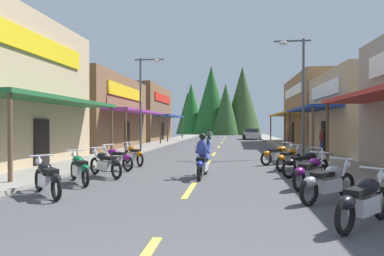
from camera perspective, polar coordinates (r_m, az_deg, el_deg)
name	(u,v)px	position (r m, az deg, el deg)	size (l,w,h in m)	color
ground	(217,150)	(25.69, 4.36, -3.71)	(9.41, 76.93, 0.10)	#4C4C4F
sidewalk_left	(142,148)	(26.63, -8.45, -3.33)	(2.40, 76.93, 0.12)	gray
sidewalk_right	(297,149)	(26.08, 17.45, -3.43)	(2.40, 76.93, 0.12)	gray
centerline_dashes	(219,146)	(28.67, 4.65, -3.16)	(0.16, 52.08, 0.01)	#E0C64C
storefront_left_middle	(73,113)	(28.37, -19.70, 2.46)	(10.79, 11.59, 5.64)	brown
storefront_left_far	(132,114)	(40.45, -10.19, 2.40)	(9.25, 11.45, 6.35)	brown
storefront_right_middle	(382,113)	(24.47, 29.73, 2.29)	(8.94, 9.00, 5.26)	tan
storefront_right_far	(333,110)	(35.53, 22.98, 2.82)	(9.53, 12.39, 6.59)	olive
streetlamp_left	(145,91)	(23.18, -8.09, 6.22)	(2.02, 0.30, 6.42)	#474C51
streetlamp_right	(298,81)	(19.77, 17.68, 7.58)	(2.02, 0.30, 6.67)	#474C51
motorcycle_parked_right_0	(364,200)	(6.91, 27.28, -10.91)	(1.53, 1.64, 1.04)	black
motorcycle_parked_right_1	(328,182)	(8.75, 22.21, -8.47)	(1.68, 1.48, 1.04)	black
motorcycle_parked_right_2	(311,171)	(10.47, 19.65, -6.98)	(1.41, 1.74, 1.04)	black
motorcycle_parked_right_3	(305,163)	(12.61, 18.75, -5.70)	(1.87, 1.21, 1.04)	black
motorcycle_parked_right_4	(289,158)	(14.30, 16.26, -4.96)	(1.34, 1.79, 1.04)	black
motorcycle_parked_right_5	(278,154)	(16.04, 14.50, -4.36)	(1.80, 1.32, 1.04)	black
motorcycle_parked_left_0	(47,177)	(9.53, -23.46, -7.74)	(1.62, 1.55, 1.04)	black
motorcycle_parked_left_1	(80,168)	(11.18, -18.65, -6.50)	(1.43, 1.72, 1.04)	black
motorcycle_parked_left_2	(106,163)	(12.34, -14.54, -5.83)	(1.74, 1.41, 1.04)	black
motorcycle_parked_left_3	(116,158)	(14.15, -12.80, -5.01)	(1.86, 1.23, 1.04)	black
motorcycle_parked_left_4	(134,154)	(15.67, -9.95, -4.47)	(1.45, 1.70, 1.04)	black
rider_cruising_lead	(203,159)	(11.73, 1.83, -5.33)	(0.60, 2.14, 1.57)	black
rider_cruising_trailing	(209,138)	(29.56, 2.92, -1.79)	(0.61, 2.14, 1.57)	black
pedestrian_by_shop	(289,135)	(30.16, 16.24, -1.23)	(0.43, 0.45, 1.62)	black
pedestrian_browsing	(321,140)	(22.87, 21.20, -1.84)	(0.27, 0.57, 1.59)	#333F8C
parked_car_curbside	(251,134)	(43.53, 10.11, -1.01)	(2.21, 4.37, 1.40)	silver
treeline_backdrop	(219,105)	(65.39, 4.57, 3.95)	(16.97, 10.19, 13.43)	#324C23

